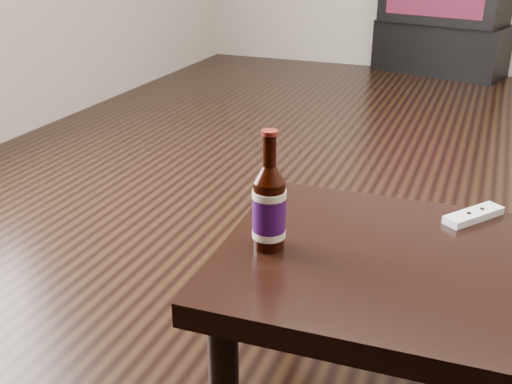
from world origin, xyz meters
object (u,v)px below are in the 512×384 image
at_px(tv_stand, 442,47).
at_px(beer_bottle, 269,208).
at_px(remote, 474,215).
at_px(coffee_table, 474,293).

bearing_deg(tv_stand, beer_bottle, -74.24).
xyz_separation_m(tv_stand, remote, (0.41, -3.58, 0.22)).
height_order(coffee_table, remote, remote).
bearing_deg(remote, coffee_table, -47.92).
height_order(beer_bottle, remote, beer_bottle).
xyz_separation_m(tv_stand, coffee_table, (0.44, -3.82, 0.15)).
bearing_deg(coffee_table, beer_bottle, -171.61).
relative_size(coffee_table, beer_bottle, 4.13).
bearing_deg(tv_stand, remote, -67.72).
relative_size(tv_stand, coffee_table, 0.88).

